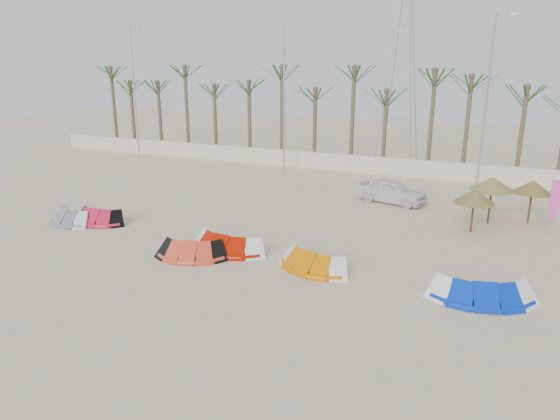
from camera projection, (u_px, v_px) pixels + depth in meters
The scene contains 18 objects.
ground at pixel (215, 284), 18.79m from camera, with size 120.00×120.00×0.00m, color beige.
boundary_wall at pixel (367, 164), 37.85m from camera, with size 60.00×0.30×1.30m, color beige.
palm_line at pixel (384, 85), 37.27m from camera, with size 52.00×4.00×7.70m.
lamp_a at pixel (135, 91), 42.55m from camera, with size 1.25×0.14×11.00m.
lamp_b at pixel (284, 95), 37.02m from camera, with size 1.25×0.14×11.00m.
lamp_c at pixel (487, 100), 31.49m from camera, with size 1.25×0.14×11.00m.
pylon at pixel (396, 161), 42.88m from camera, with size 3.00×3.00×14.00m, color #A5A8AD, non-canonical shape.
kite_grey at pixel (73, 214), 26.05m from camera, with size 3.21×2.15×0.90m.
kite_red_left at pixel (102, 215), 26.01m from camera, with size 3.09×1.69×0.90m.
kite_red_mid at pixel (195, 247), 21.35m from camera, with size 3.37×2.23×0.90m.
kite_red_right at pixel (230, 240), 22.23m from camera, with size 3.78×1.84×0.90m.
kite_orange at pixel (314, 258), 20.17m from camera, with size 3.51×2.29×0.90m.
kite_blue at pixel (483, 287), 17.54m from camera, with size 3.84×2.28×0.90m.
parasol_left at pixel (492, 184), 25.35m from camera, with size 2.20×2.20×2.47m.
parasol_mid at pixel (474, 196), 24.13m from camera, with size 1.97×1.97×2.17m.
parasol_right at pixel (533, 187), 25.50m from camera, with size 1.92×1.92×2.28m.
flag_pink at pixel (554, 201), 23.71m from camera, with size 0.45×0.12×2.88m.
car at pixel (392, 191), 29.65m from camera, with size 1.67×4.15×1.42m, color white.
Camera 1 is at (9.36, -14.70, 7.94)m, focal length 32.00 mm.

